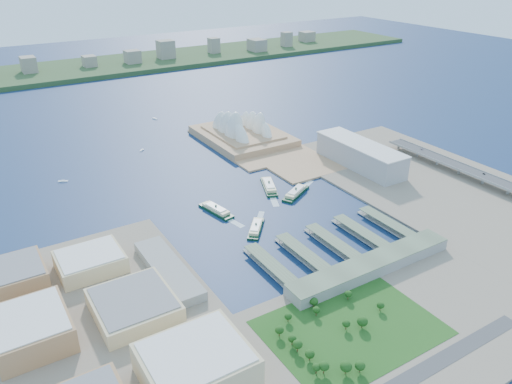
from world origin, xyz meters
TOP-DOWN VIEW (x-y plane):
  - ground at (0.00, 0.00)m, footprint 3000.00×3000.00m
  - west_land at (-250.00, -105.00)m, footprint 220.00×390.00m
  - south_land at (0.00, -210.00)m, footprint 720.00×180.00m
  - east_land at (240.00, -50.00)m, footprint 240.00×500.00m
  - peninsula at (107.50, 260.00)m, footprint 135.00×220.00m
  - far_shore at (0.00, 980.00)m, footprint 2200.00×260.00m
  - opera_house at (105.00, 280.00)m, footprint 134.00×180.00m
  - toaster_building at (195.00, 80.00)m, footprint 45.00×155.00m
  - expressway at (300.00, -60.00)m, footprint 26.00×340.00m
  - west_buildings at (-250.00, -70.00)m, footprint 200.00×280.00m
  - ferry_wharves at (14.00, -75.00)m, footprint 184.00×90.00m
  - terminal_building at (15.00, -135.00)m, footprint 200.00×28.00m
  - park at (-60.00, -190.00)m, footprint 150.00×110.00m
  - far_skyline at (0.00, 960.00)m, footprint 1900.00×140.00m
  - ferry_a at (-59.36, 67.20)m, footprint 24.77×57.74m
  - ferry_b at (36.55, 90.66)m, footprint 37.78×61.65m
  - ferry_c at (-39.51, 2.36)m, footprint 43.26×47.00m
  - ferry_d at (56.51, 54.15)m, footprint 57.11×40.34m
  - boat_a at (-204.69, 264.85)m, footprint 13.70×8.94m
  - boat_b at (-64.71, 322.64)m, footprint 9.15×8.53m
  - boat_c at (201.66, 398.04)m, footprint 5.49×12.94m
  - boat_e at (16.74, 472.41)m, footprint 7.11×12.08m
  - car_b at (304.00, -57.47)m, footprint 1.35×3.87m
  - car_c at (304.00, 56.02)m, footprint 1.81×4.46m

SIDE VIEW (x-z plane):
  - ground at x=0.00m, z-range 0.00..0.00m
  - boat_b at x=-64.71m, z-range 0.00..2.51m
  - boat_a at x=-204.69m, z-range 0.00..2.62m
  - boat_c at x=201.66m, z-range 0.00..2.82m
  - boat_e at x=16.74m, z-range 0.00..2.83m
  - west_land at x=-250.00m, z-range 0.00..3.00m
  - south_land at x=0.00m, z-range 0.00..3.00m
  - east_land at x=240.00m, z-range 0.00..3.00m
  - peninsula at x=107.50m, z-range 0.00..3.00m
  - ferry_wharves at x=14.00m, z-range 0.00..9.30m
  - ferry_c at x=-39.51m, z-range 0.00..9.64m
  - ferry_a at x=-59.36m, z-range 0.00..10.60m
  - ferry_d at x=56.51m, z-range 0.00..10.81m
  - ferry_b at x=36.55m, z-range 0.00..11.43m
  - far_shore at x=0.00m, z-range 0.00..12.00m
  - expressway at x=300.00m, z-range 3.00..14.85m
  - terminal_building at x=15.00m, z-range 3.00..15.00m
  - park at x=-60.00m, z-range 3.00..19.00m
  - car_b at x=304.00m, z-range 14.85..16.13m
  - car_c at x=304.00m, z-range 14.85..16.15m
  - west_buildings at x=-250.00m, z-range 3.00..30.00m
  - toaster_building at x=195.00m, z-range 3.00..38.00m
  - opera_house at x=105.00m, z-range 3.00..61.00m
  - far_skyline at x=0.00m, z-range 12.00..67.00m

